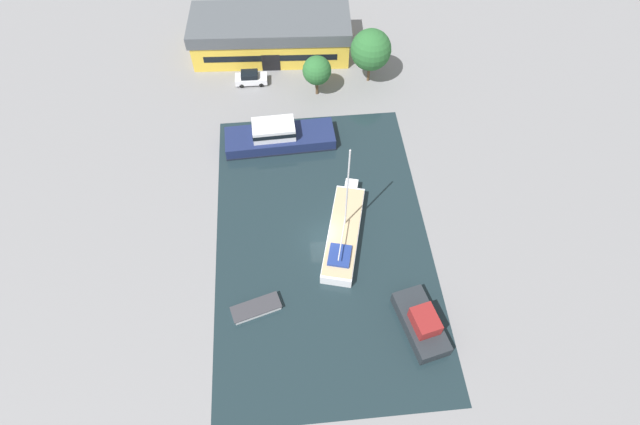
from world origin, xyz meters
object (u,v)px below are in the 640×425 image
parked_car (251,78)px  motor_cruiser (278,136)px  quay_tree_near_building (317,70)px  small_dinghy (256,308)px  warehouse_building (271,35)px  quay_tree_by_water (371,50)px  sailboat_moored (344,232)px  cabin_boat (421,323)px

parked_car → motor_cruiser: 11.48m
quay_tree_near_building → small_dinghy: 30.77m
motor_cruiser → small_dinghy: (-3.10, -21.14, -0.82)m
warehouse_building → quay_tree_near_building: quay_tree_near_building is taller
quay_tree_by_water → quay_tree_near_building: bearing=-164.2°
small_dinghy → sailboat_moored: bearing=113.0°
sailboat_moored → cabin_boat: (5.76, -10.59, 0.30)m
motor_cruiser → parked_car: bearing=13.5°
sailboat_moored → small_dinghy: sailboat_moored is taller
quay_tree_by_water → cabin_boat: 34.76m
parked_car → small_dinghy: size_ratio=0.85×
sailboat_moored → cabin_boat: sailboat_moored is taller
sailboat_moored → motor_cruiser: size_ratio=0.97×
warehouse_building → sailboat_moored: (6.18, -31.29, -1.86)m
warehouse_building → cabin_boat: size_ratio=3.04×
quay_tree_near_building → motor_cruiser: size_ratio=0.42×
warehouse_building → small_dinghy: 38.88m
quay_tree_by_water → parked_car: 15.81m
cabin_boat → parked_car: bearing=99.8°
quay_tree_near_building → small_dinghy: bearing=-105.9°
parked_car → motor_cruiser: (3.10, -11.05, 0.27)m
quay_tree_near_building → quay_tree_by_water: 7.28m
sailboat_moored → quay_tree_by_water: bearing=90.3°
cabin_boat → quay_tree_by_water: bearing=76.3°
motor_cruiser → cabin_boat: motor_cruiser is taller
parked_car → sailboat_moored: (9.16, -24.79, -0.11)m
warehouse_building → cabin_boat: 43.58m
sailboat_moored → warehouse_building: bearing=115.9°
quay_tree_near_building → quay_tree_by_water: bearing=15.8°
warehouse_building → sailboat_moored: sailboat_moored is taller
sailboat_moored → motor_cruiser: sailboat_moored is taller
quay_tree_by_water → sailboat_moored: size_ratio=0.58×
motor_cruiser → quay_tree_by_water: bearing=-52.3°
quay_tree_near_building → small_dinghy: size_ratio=1.11×
motor_cruiser → sailboat_moored: bearing=-158.5°
quay_tree_near_building → quay_tree_by_water: quay_tree_by_water is taller
cabin_boat → warehouse_building: bearing=92.9°
quay_tree_by_water → motor_cruiser: 16.33m
warehouse_building → sailboat_moored: size_ratio=1.72×
warehouse_building → quay_tree_by_water: 14.50m
warehouse_building → motor_cruiser: 17.61m
small_dinghy → cabin_boat: (14.92, -3.19, 0.75)m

